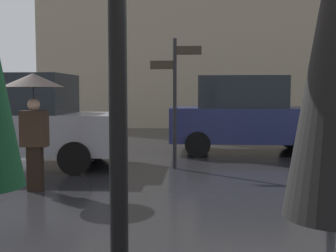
% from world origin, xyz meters
% --- Properties ---
extents(folded_patio_umbrella_near, '(0.42, 0.42, 2.48)m').
position_xyz_m(folded_patio_umbrella_near, '(0.89, -0.79, 1.73)').
color(folded_patio_umbrella_near, black).
rests_on(folded_patio_umbrella_near, ground).
extents(pedestrian_with_umbrella, '(1.01, 1.01, 1.95)m').
position_xyz_m(pedestrian_with_umbrella, '(-2.38, 4.11, 1.57)').
color(pedestrian_with_umbrella, black).
rests_on(pedestrian_with_umbrella, ground).
extents(parked_car_left, '(4.00, 2.05, 2.03)m').
position_xyz_m(parked_car_left, '(-3.49, 6.39, 1.02)').
color(parked_car_left, gray).
rests_on(parked_car_left, ground).
extents(parked_car_right, '(4.16, 2.05, 2.06)m').
position_xyz_m(parked_car_right, '(1.59, 8.85, 1.03)').
color(parked_car_right, '#1E234C').
rests_on(parked_car_right, ground).
extents(street_signpost, '(1.08, 0.08, 2.76)m').
position_xyz_m(street_signpost, '(-0.18, 6.27, 1.68)').
color(street_signpost, black).
rests_on(street_signpost, ground).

